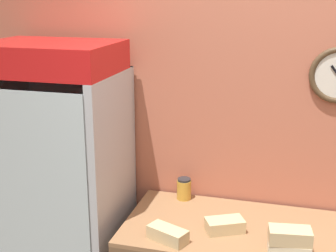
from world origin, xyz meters
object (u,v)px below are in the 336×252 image
Objects in this scene: sandwich_stack_bottom at (289,249)px; sandwich_flat_left at (168,234)px; condiment_jar at (184,189)px; sandwich_flat_right at (225,225)px; beverage_cooler at (64,176)px; sandwich_stack_middle at (290,236)px.

sandwich_stack_bottom is 0.92× the size of sandwich_flat_left.
sandwich_flat_left is at bearing -85.81° from condiment_jar.
beverage_cooler is at bearing 172.25° from sandwich_flat_right.
condiment_jar reaches higher than sandwich_flat_left.
sandwich_stack_bottom is at bearing 2.19° from sandwich_flat_left.
sandwich_stack_bottom is (1.45, -0.31, -0.13)m from beverage_cooler.
sandwich_stack_bottom is at bearing -12.21° from beverage_cooler.
sandwich_stack_middle is (0.00, 0.00, 0.08)m from sandwich_stack_bottom.
sandwich_flat_left is 0.34m from sandwich_flat_right.
beverage_cooler reaches higher than condiment_jar.
condiment_jar is at bearing 132.30° from sandwich_flat_right.
sandwich_stack_middle is 0.65m from sandwich_flat_left.
beverage_cooler is 0.87m from sandwich_flat_left.
sandwich_flat_left is at bearing -22.97° from beverage_cooler.
condiment_jar is at bearing 15.71° from beverage_cooler.
beverage_cooler is at bearing 167.79° from sandwich_stack_bottom.
beverage_cooler is 7.81× the size of sandwich_flat_left.
sandwich_flat_right is at bearing 155.43° from sandwich_stack_bottom.
beverage_cooler is 1.48m from sandwich_stack_bottom.
sandwich_stack_middle is 0.94× the size of sandwich_flat_right.
beverage_cooler reaches higher than sandwich_stack_middle.
condiment_jar is (-0.69, 0.53, -0.04)m from sandwich_stack_middle.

